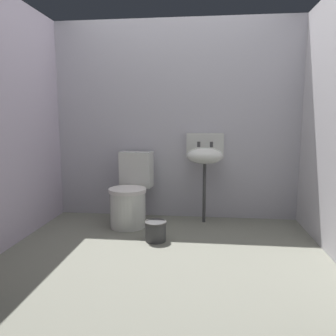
{
  "coord_description": "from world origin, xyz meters",
  "views": [
    {
      "loc": [
        0.32,
        -2.7,
        1.15
      ],
      "look_at": [
        0.0,
        0.26,
        0.7
      ],
      "focal_mm": 34.83,
      "sensor_mm": 36.0,
      "label": 1
    }
  ],
  "objects": [
    {
      "name": "sink",
      "position": [
        0.34,
        0.89,
        0.75
      ],
      "size": [
        0.42,
        0.35,
        0.99
      ],
      "color": "#3D3D3E",
      "rests_on": "ground"
    },
    {
      "name": "wall_back",
      "position": [
        0.0,
        1.1,
        1.13
      ],
      "size": [
        3.19,
        0.1,
        2.25
      ],
      "primitive_type": "cube",
      "color": "#B0AEB8",
      "rests_on": "ground"
    },
    {
      "name": "ground_plane",
      "position": [
        0.0,
        0.0,
        -0.04
      ],
      "size": [
        3.19,
        2.5,
        0.08
      ],
      "primitive_type": "cube",
      "color": "slate"
    },
    {
      "name": "wall_left",
      "position": [
        -1.45,
        0.1,
        1.13
      ],
      "size": [
        0.1,
        2.3,
        2.25
      ],
      "primitive_type": "cube",
      "color": "#B3A6BA",
      "rests_on": "ground"
    },
    {
      "name": "toilet_near_wall",
      "position": [
        -0.46,
        0.7,
        0.32
      ],
      "size": [
        0.45,
        0.63,
        0.78
      ],
      "rotation": [
        0.0,
        0.0,
        3.02
      ],
      "color": "silver",
      "rests_on": "ground"
    },
    {
      "name": "bucket",
      "position": [
        -0.12,
        0.23,
        0.1
      ],
      "size": [
        0.21,
        0.21,
        0.19
      ],
      "color": "#3D3D3E",
      "rests_on": "ground"
    }
  ]
}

